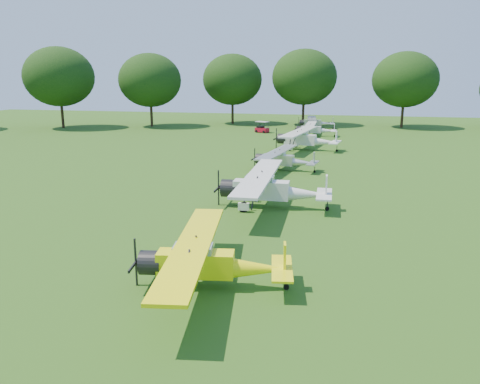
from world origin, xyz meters
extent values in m
plane|color=#214812|center=(0.00, 0.00, 0.00)|extent=(160.00, 160.00, 0.00)
cylinder|color=black|center=(14.28, 56.21, 2.25)|extent=(0.44, 0.44, 4.51)
ellipsoid|color=black|center=(14.28, 56.21, 7.77)|extent=(10.52, 10.52, 8.94)
cylinder|color=black|center=(-2.12, 56.74, 2.37)|extent=(0.44, 0.44, 4.74)
ellipsoid|color=black|center=(-2.12, 56.74, 8.16)|extent=(11.05, 11.05, 9.39)
cylinder|color=black|center=(-14.75, 56.54, 2.24)|extent=(0.44, 0.44, 4.49)
ellipsoid|color=black|center=(-14.75, 56.54, 7.73)|extent=(10.47, 10.47, 8.90)
cylinder|color=black|center=(-26.90, 48.50, 2.22)|extent=(0.44, 0.44, 4.44)
ellipsoid|color=black|center=(-26.90, 48.50, 7.65)|extent=(10.36, 10.36, 8.80)
cylinder|color=black|center=(-40.16, 42.92, 2.39)|extent=(0.44, 0.44, 4.77)
ellipsoid|color=black|center=(-40.16, 42.92, 8.22)|extent=(11.14, 11.14, 9.47)
cube|color=#F4F20A|center=(0.24, -9.39, 1.00)|extent=(3.15, 1.39, 1.00)
cone|color=#F4F20A|center=(2.77, -8.97, 0.86)|extent=(2.77, 1.28, 0.86)
cube|color=#8CA5B2|center=(0.15, -9.40, 1.52)|extent=(1.64, 1.11, 0.52)
cylinder|color=black|center=(-1.54, -9.68, 1.00)|extent=(1.00, 1.11, 0.99)
cube|color=black|center=(-2.15, -9.78, 1.00)|extent=(0.07, 0.12, 2.00)
cube|color=#F4F20A|center=(0.15, -9.40, 1.76)|extent=(3.00, 10.17, 0.13)
cube|color=#F4F20A|center=(3.71, -8.82, 1.33)|extent=(0.18, 0.53, 1.24)
cube|color=#F4F20A|center=(3.62, -8.83, 0.90)|extent=(1.23, 2.76, 0.09)
cylinder|color=black|center=(-0.32, -10.68, 0.29)|extent=(0.59, 0.24, 0.57)
cylinder|color=black|center=(-0.70, -8.34, 0.29)|extent=(0.59, 0.24, 0.57)
cylinder|color=black|center=(3.81, -8.80, 0.11)|extent=(0.24, 0.11, 0.23)
cube|color=silver|center=(0.59, 2.86, 1.16)|extent=(3.58, 1.18, 1.16)
cone|color=silver|center=(3.59, 2.97, 1.00)|extent=(3.14, 1.11, 1.00)
cube|color=#8CA5B2|center=(0.48, 2.86, 1.77)|extent=(1.81, 1.08, 0.61)
cylinder|color=black|center=(-1.51, 2.79, 1.16)|extent=(1.04, 1.19, 1.15)
cube|color=black|center=(-2.23, 2.76, 1.16)|extent=(0.07, 0.14, 2.33)
cube|color=silver|center=(0.48, 2.86, 2.05)|extent=(2.02, 11.81, 0.16)
cube|color=silver|center=(4.70, 3.00, 1.55)|extent=(0.13, 0.61, 1.44)
cube|color=silver|center=(4.58, 3.00, 1.05)|extent=(1.05, 3.14, 0.10)
cylinder|color=black|center=(-0.25, 1.44, 0.33)|extent=(0.67, 0.20, 0.67)
cylinder|color=black|center=(-0.34, 4.22, 0.33)|extent=(0.67, 0.20, 0.67)
cylinder|color=black|center=(4.81, 3.01, 0.13)|extent=(0.27, 0.10, 0.27)
cube|color=#B8B8BC|center=(-0.22, 15.47, 0.93)|extent=(2.92, 1.23, 0.93)
cone|color=#B8B8BC|center=(2.14, 15.14, 0.80)|extent=(2.56, 1.13, 0.80)
cube|color=#8CA5B2|center=(-0.31, 15.49, 1.41)|extent=(1.51, 1.00, 0.49)
cylinder|color=black|center=(-1.88, 15.71, 0.93)|extent=(0.92, 1.02, 0.92)
cube|color=black|center=(-2.45, 15.79, 0.93)|extent=(0.07, 0.11, 1.86)
cube|color=#B8B8BC|center=(-0.31, 15.49, 1.63)|extent=(2.58, 9.45, 0.12)
cube|color=#B8B8BC|center=(3.02, 15.02, 1.24)|extent=(0.16, 0.49, 1.15)
cube|color=#B8B8BC|center=(2.93, 15.03, 0.84)|extent=(1.09, 2.56, 0.08)
cylinder|color=black|center=(-1.08, 14.48, 0.27)|extent=(0.54, 0.21, 0.53)
cylinder|color=black|center=(-0.77, 16.67, 0.27)|extent=(0.54, 0.21, 0.53)
cylinder|color=black|center=(3.10, 15.00, 0.11)|extent=(0.22, 0.10, 0.21)
cube|color=silver|center=(0.42, 28.08, 1.18)|extent=(3.70, 1.56, 1.18)
cone|color=silver|center=(3.42, 27.66, 1.01)|extent=(3.25, 1.44, 1.01)
cube|color=#8CA5B2|center=(0.31, 28.10, 1.79)|extent=(1.92, 1.27, 0.62)
cylinder|color=black|center=(-1.69, 28.38, 1.18)|extent=(1.16, 1.30, 1.17)
cube|color=black|center=(-2.41, 28.48, 1.18)|extent=(0.09, 0.14, 2.35)
cube|color=silver|center=(0.31, 28.10, 2.07)|extent=(3.27, 12.00, 0.16)
cube|color=silver|center=(4.53, 27.50, 1.57)|extent=(0.20, 0.63, 1.46)
cube|color=silver|center=(4.42, 27.52, 1.07)|extent=(1.38, 3.24, 0.10)
cylinder|color=black|center=(-0.66, 26.82, 0.34)|extent=(0.69, 0.27, 0.67)
cylinder|color=black|center=(-0.27, 29.59, 0.34)|extent=(0.69, 0.27, 0.67)
cylinder|color=black|center=(4.64, 27.48, 0.13)|extent=(0.28, 0.13, 0.27)
cube|color=silver|center=(0.57, 41.26, 0.92)|extent=(2.83, 0.88, 0.92)
cone|color=silver|center=(2.94, 41.30, 0.79)|extent=(2.47, 0.83, 0.79)
cube|color=#8CA5B2|center=(0.48, 41.26, 1.41)|extent=(1.42, 0.83, 0.48)
cylinder|color=black|center=(-1.10, 41.23, 0.92)|extent=(0.81, 0.93, 0.91)
cube|color=black|center=(-1.67, 41.22, 0.92)|extent=(0.05, 0.11, 1.85)
cube|color=silver|center=(0.48, 41.26, 1.63)|extent=(1.44, 9.34, 0.12)
cube|color=silver|center=(3.82, 41.32, 1.23)|extent=(0.10, 0.48, 1.14)
cube|color=silver|center=(3.73, 41.31, 0.83)|extent=(0.79, 2.47, 0.08)
cylinder|color=black|center=(-0.11, 40.15, 0.26)|extent=(0.53, 0.15, 0.53)
cylinder|color=black|center=(-0.15, 42.34, 0.26)|extent=(0.53, 0.15, 0.53)
cylinder|color=black|center=(3.91, 41.32, 0.11)|extent=(0.21, 0.07, 0.21)
cube|color=#B8B8BC|center=(-0.05, 51.40, 0.93)|extent=(2.90, 1.11, 0.93)
cone|color=#B8B8BC|center=(2.33, 51.64, 0.80)|extent=(2.55, 1.04, 0.80)
cube|color=#8CA5B2|center=(-0.14, 51.40, 1.42)|extent=(1.49, 0.95, 0.49)
cylinder|color=black|center=(-1.73, 51.24, 0.93)|extent=(0.88, 0.99, 0.92)
cube|color=black|center=(-2.30, 51.18, 0.93)|extent=(0.06, 0.11, 1.86)
cube|color=#B8B8BC|center=(-0.14, 51.40, 1.64)|extent=(2.20, 9.47, 0.12)
cube|color=#B8B8BC|center=(3.21, 51.72, 1.24)|extent=(0.14, 0.49, 1.15)
cube|color=#B8B8BC|center=(3.12, 51.72, 0.84)|extent=(0.99, 2.54, 0.08)
cylinder|color=black|center=(-0.65, 50.23, 0.27)|extent=(0.54, 0.19, 0.53)
cylinder|color=black|center=(-0.86, 52.44, 0.27)|extent=(0.54, 0.19, 0.53)
cylinder|color=black|center=(3.30, 51.73, 0.11)|extent=(0.22, 0.09, 0.21)
cube|color=#A90C22|center=(-6.98, 43.85, 0.40)|extent=(2.24, 1.79, 0.63)
cube|color=black|center=(-7.22, 43.96, 0.76)|extent=(1.14, 1.23, 0.40)
cube|color=silver|center=(-6.98, 43.85, 1.63)|extent=(2.20, 1.84, 0.07)
cylinder|color=black|center=(-7.82, 43.61, 0.20)|extent=(0.41, 0.28, 0.40)
cylinder|color=black|center=(-7.37, 44.63, 0.20)|extent=(0.41, 0.28, 0.40)
cylinder|color=black|center=(-6.59, 43.06, 0.20)|extent=(0.41, 0.28, 0.40)
cylinder|color=black|center=(-6.13, 44.08, 0.20)|extent=(0.41, 0.28, 0.40)
camera|label=1|loc=(5.91, -25.88, 8.23)|focal=35.00mm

